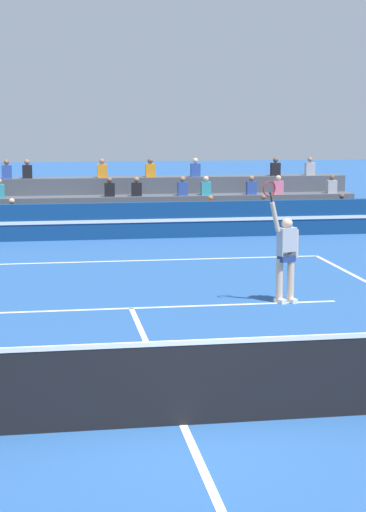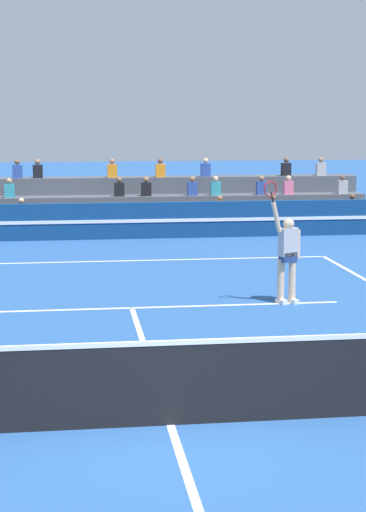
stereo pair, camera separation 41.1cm
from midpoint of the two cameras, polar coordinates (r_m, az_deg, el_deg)
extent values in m
plane|color=#285699|center=(10.56, -1.13, -11.21)|extent=(120.00, 120.00, 0.00)
cube|color=white|center=(22.05, -5.40, -0.35)|extent=(11.00, 0.10, 0.01)
cube|color=white|center=(16.69, -4.18, -3.49)|extent=(8.25, 0.10, 0.01)
cube|color=white|center=(10.56, -1.13, -11.19)|extent=(0.10, 12.85, 0.01)
cube|color=black|center=(10.39, -1.14, -8.63)|extent=(11.90, 0.02, 1.00)
cube|color=white|center=(10.24, -1.15, -5.81)|extent=(11.90, 0.04, 0.06)
cube|color=navy|center=(25.96, -5.99, 2.32)|extent=(18.00, 0.24, 1.10)
cube|color=white|center=(25.83, -5.98, 2.29)|extent=(18.00, 0.02, 0.10)
cube|color=#4C515B|center=(27.25, -6.13, 2.07)|extent=(17.33, 0.95, 0.55)
cube|color=orange|center=(27.44, 1.41, 3.21)|extent=(0.32, 0.22, 0.44)
sphere|color=#9E7051|center=(27.41, 1.41, 3.88)|extent=(0.18, 0.18, 0.18)
cube|color=pink|center=(27.81, 4.96, 3.26)|extent=(0.32, 0.22, 0.44)
sphere|color=brown|center=(27.78, 4.97, 3.92)|extent=(0.18, 0.18, 0.18)
cube|color=black|center=(27.02, -11.75, 2.92)|extent=(0.32, 0.22, 0.44)
sphere|color=beige|center=(26.99, -11.78, 3.60)|extent=(0.18, 0.18, 0.18)
cube|color=black|center=(28.56, 10.12, 3.31)|extent=(0.32, 0.22, 0.44)
sphere|color=brown|center=(28.53, 10.14, 3.95)|extent=(0.18, 0.18, 0.18)
cube|color=#4C515B|center=(28.16, -6.24, 2.87)|extent=(17.33, 0.95, 1.10)
cube|color=black|center=(28.01, -3.53, 4.46)|extent=(0.32, 0.22, 0.44)
sphere|color=#9E7051|center=(27.99, -3.54, 5.11)|extent=(0.18, 0.18, 0.18)
cube|color=black|center=(27.94, -5.33, 4.42)|extent=(0.32, 0.22, 0.44)
sphere|color=brown|center=(27.92, -5.34, 5.07)|extent=(0.18, 0.18, 0.18)
cube|color=#B2B2B7|center=(29.40, 9.49, 4.58)|extent=(0.32, 0.22, 0.44)
sphere|color=brown|center=(29.38, 9.51, 5.20)|extent=(0.18, 0.18, 0.18)
cube|color=teal|center=(28.33, 1.12, 4.53)|extent=(0.32, 0.22, 0.44)
sphere|color=beige|center=(28.30, 1.12, 5.17)|extent=(0.18, 0.18, 0.18)
cube|color=pink|center=(28.86, 5.96, 4.57)|extent=(0.32, 0.22, 0.44)
sphere|color=beige|center=(28.84, 5.97, 5.20)|extent=(0.18, 0.18, 0.18)
cube|color=#2D4CA5|center=(28.20, -0.44, 4.51)|extent=(0.32, 0.22, 0.44)
sphere|color=#9E7051|center=(28.17, -0.44, 5.15)|extent=(0.18, 0.18, 0.18)
cube|color=#2D4CA5|center=(28.64, 4.17, 4.56)|extent=(0.32, 0.22, 0.44)
sphere|color=#9E7051|center=(28.61, 4.18, 5.19)|extent=(0.18, 0.18, 0.18)
cube|color=#4C515B|center=(29.08, -6.34, 3.62)|extent=(17.33, 0.95, 1.65)
cube|color=orange|center=(28.84, -5.83, 5.66)|extent=(0.32, 0.22, 0.44)
sphere|color=#9E7051|center=(28.82, -5.84, 6.30)|extent=(0.18, 0.18, 0.18)
cube|color=#B2B2B7|center=(30.12, 8.07, 5.77)|extent=(0.32, 0.22, 0.44)
sphere|color=#9E7051|center=(30.10, 8.09, 6.38)|extent=(0.18, 0.18, 0.18)
cube|color=#2D4CA5|center=(28.83, -12.07, 5.50)|extent=(0.32, 0.22, 0.44)
sphere|color=brown|center=(28.81, -12.09, 6.14)|extent=(0.18, 0.18, 0.18)
cube|color=orange|center=(28.97, -2.60, 5.72)|extent=(0.32, 0.22, 0.44)
sphere|color=brown|center=(28.96, -2.61, 6.35)|extent=(0.18, 0.18, 0.18)
cube|color=black|center=(29.78, 5.79, 5.78)|extent=(0.32, 0.22, 0.44)
sphere|color=brown|center=(29.76, 5.80, 6.39)|extent=(0.18, 0.18, 0.18)
cube|color=black|center=(28.80, -10.75, 5.54)|extent=(0.32, 0.22, 0.44)
sphere|color=#9E7051|center=(28.79, -10.76, 6.18)|extent=(0.18, 0.18, 0.18)
cube|color=#2D4CA5|center=(29.19, 0.43, 5.75)|extent=(0.32, 0.22, 0.44)
sphere|color=beige|center=(29.17, 0.43, 6.38)|extent=(0.18, 0.18, 0.18)
cylinder|color=beige|center=(17.19, 6.51, -1.63)|extent=(0.14, 0.14, 0.90)
cylinder|color=beige|center=(17.13, 5.76, -1.66)|extent=(0.14, 0.14, 0.90)
cube|color=navy|center=(17.06, 6.23, -0.03)|extent=(0.37, 0.31, 0.20)
cube|color=#B2B2B7|center=(17.02, 6.25, 0.96)|extent=(0.41, 0.32, 0.56)
sphere|color=beige|center=(16.97, 6.27, 2.17)|extent=(0.22, 0.22, 0.22)
cube|color=white|center=(17.25, 6.56, -2.97)|extent=(0.21, 0.29, 0.09)
cube|color=white|center=(17.18, 5.82, -3.00)|extent=(0.21, 0.29, 0.09)
cylinder|color=beige|center=(17.17, 6.88, 0.82)|extent=(0.09, 0.09, 0.56)
cylinder|color=beige|center=(16.77, 5.46, 2.61)|extent=(0.26, 0.18, 0.60)
cylinder|color=black|center=(16.67, 5.19, 3.91)|extent=(0.09, 0.06, 0.22)
torus|color=#B21E1E|center=(16.63, 5.07, 4.49)|extent=(0.36, 0.17, 0.38)
sphere|color=#C6DB33|center=(11.91, 6.83, -8.69)|extent=(0.07, 0.07, 0.07)
camera|label=1|loc=(0.21, -90.73, -0.12)|focal=60.00mm
camera|label=2|loc=(0.21, 89.27, 0.12)|focal=60.00mm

